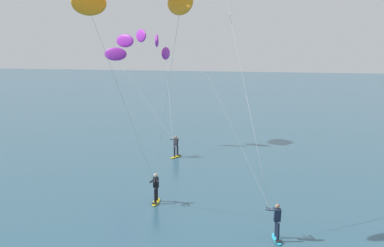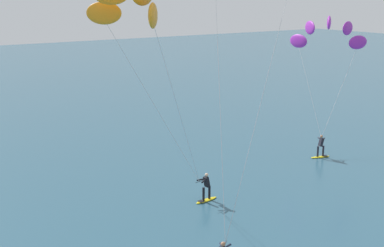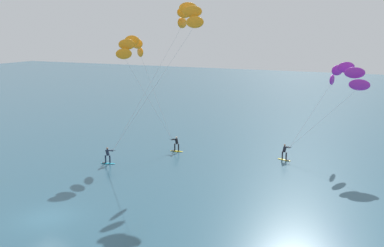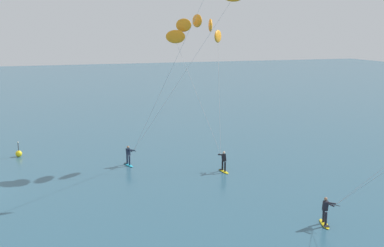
{
  "view_description": "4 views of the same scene",
  "coord_description": "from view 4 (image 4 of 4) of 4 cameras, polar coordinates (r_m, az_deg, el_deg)",
  "views": [
    {
      "loc": [
        -27.01,
        11.21,
        9.01
      ],
      "look_at": [
        1.44,
        17.58,
        4.36
      ],
      "focal_mm": 49.74,
      "sensor_mm": 36.0,
      "label": 1
    },
    {
      "loc": [
        -15.0,
        -1.99,
        11.41
      ],
      "look_at": [
        0.01,
        20.34,
        4.42
      ],
      "focal_mm": 46.36,
      "sensor_mm": 36.0,
      "label": 2
    },
    {
      "loc": [
        21.76,
        -22.1,
        13.03
      ],
      "look_at": [
        4.33,
        14.92,
        4.34
      ],
      "focal_mm": 41.51,
      "sensor_mm": 36.0,
      "label": 3
    },
    {
      "loc": [
        33.72,
        5.94,
        11.21
      ],
      "look_at": [
        2.91,
        15.91,
        4.64
      ],
      "focal_mm": 43.82,
      "sensor_mm": 36.0,
      "label": 4
    }
  ],
  "objects": [
    {
      "name": "kitesurfer_nearshore",
      "position": [
        40.25,
        0.76,
        10.83
      ],
      "size": [
        6.77,
        5.42,
        12.42
      ],
      "color": "yellow",
      "rests_on": "ground"
    },
    {
      "name": "marker_buoy",
      "position": [
        44.58,
        -20.34,
        -3.44
      ],
      "size": [
        0.56,
        0.56,
        1.38
      ],
      "color": "yellow",
      "rests_on": "ground"
    }
  ]
}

